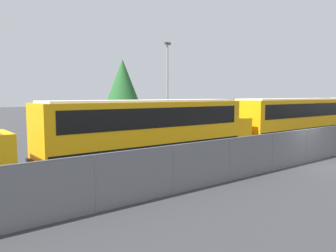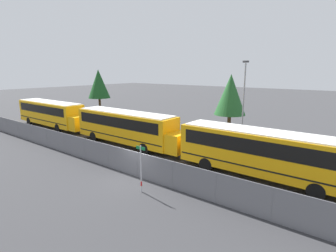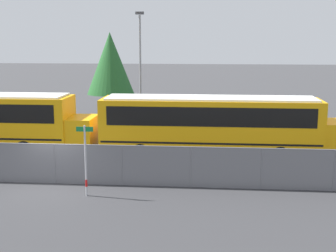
% 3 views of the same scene
% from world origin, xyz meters
% --- Properties ---
extents(ground_plane, '(200.00, 200.00, 0.00)m').
position_xyz_m(ground_plane, '(0.00, 0.00, 0.00)').
color(ground_plane, '#38383A').
extents(fence, '(67.11, 0.07, 1.84)m').
position_xyz_m(fence, '(0.00, -0.00, 0.94)').
color(fence, '#9EA0A5').
rests_on(fence, ground_plane).
extents(school_bus_2, '(13.15, 2.55, 3.38)m').
position_xyz_m(school_bus_2, '(7.20, 5.02, 2.01)').
color(school_bus_2, orange).
rests_on(school_bus_2, ground_plane).
extents(street_sign, '(0.70, 0.09, 2.98)m').
position_xyz_m(street_sign, '(1.83, -1.53, 1.58)').
color(street_sign, '#B7B7BC').
rests_on(street_sign, ground_plane).
extents(light_pole, '(0.60, 0.24, 8.34)m').
position_xyz_m(light_pole, '(1.77, 14.42, 4.56)').
color(light_pole, gray).
rests_on(light_pole, ground_plane).
extents(tree_0, '(3.79, 3.79, 6.94)m').
position_xyz_m(tree_0, '(-1.11, 17.46, 4.46)').
color(tree_0, '#51381E').
rests_on(tree_0, ground_plane).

